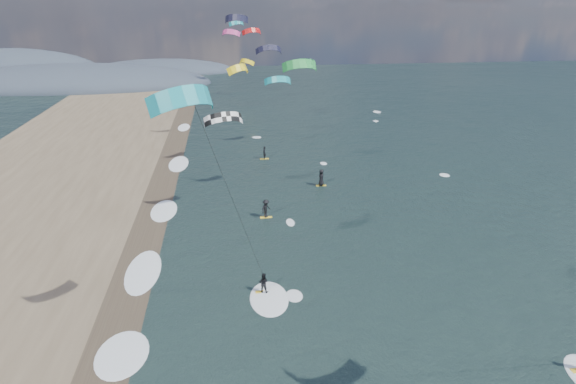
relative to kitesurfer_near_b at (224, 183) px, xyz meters
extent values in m
cube|color=#382D23|center=(-6.99, 2.93, -9.70)|extent=(3.00, 240.00, 0.00)
ellipsoid|color=#3D4756|center=(-52.99, 104.93, -9.70)|extent=(48.00, 20.00, 15.00)
ellipsoid|color=#3D4756|center=(-34.99, 92.93, -9.70)|extent=(64.00, 24.00, 10.00)
ellipsoid|color=#3D4756|center=(-16.99, 112.93, -9.70)|extent=(40.00, 18.00, 7.00)
cube|color=yellow|center=(2.22, 4.12, -9.68)|extent=(1.13, 0.35, 0.05)
imported|color=black|center=(2.22, 4.12, -8.93)|extent=(0.85, 0.76, 1.43)
ellipsoid|color=white|center=(2.52, 3.32, -9.70)|extent=(2.60, 4.20, 0.12)
cylinder|color=black|center=(0.47, 1.12, -1.71)|extent=(0.02, 0.02, 15.08)
cube|color=yellow|center=(3.43, 16.17, -9.68)|extent=(1.10, 0.35, 0.05)
imported|color=black|center=(3.43, 16.17, -8.79)|extent=(1.23, 1.25, 1.73)
cube|color=yellow|center=(9.98, 23.47, -9.68)|extent=(1.10, 0.35, 0.05)
imported|color=black|center=(9.98, 23.47, -8.75)|extent=(0.67, 0.94, 1.80)
cube|color=yellow|center=(4.69, 33.51, -9.68)|extent=(1.10, 0.35, 0.05)
imported|color=black|center=(4.69, 33.51, -8.87)|extent=(0.50, 0.64, 1.57)
ellipsoid|color=white|center=(-5.79, -1.07, -9.70)|extent=(2.40, 5.40, 0.11)
ellipsoid|color=white|center=(-5.79, 7.93, -9.70)|extent=(2.40, 5.40, 0.11)
ellipsoid|color=white|center=(-5.79, 18.93, -9.70)|extent=(2.40, 5.40, 0.11)
ellipsoid|color=white|center=(-5.79, 32.93, -9.70)|extent=(2.40, 5.40, 0.11)
ellipsoid|color=white|center=(-5.79, 50.93, -9.70)|extent=(2.40, 5.40, 0.11)
camera|label=1|loc=(0.32, -23.85, 9.01)|focal=30.00mm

